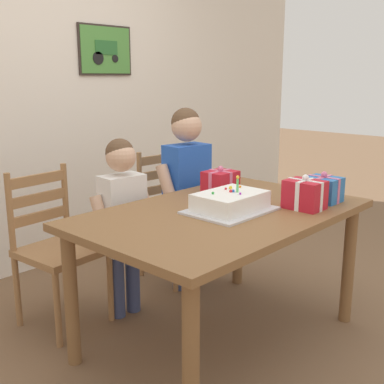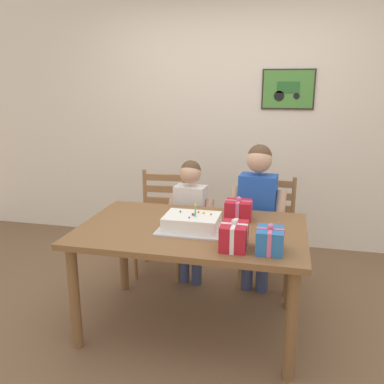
# 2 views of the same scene
# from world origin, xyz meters

# --- Properties ---
(ground_plane) EXTENTS (20.00, 20.00, 0.00)m
(ground_plane) POSITION_xyz_m (0.00, 0.00, 0.00)
(ground_plane) COLOR brown
(back_wall) EXTENTS (6.40, 0.11, 2.60)m
(back_wall) POSITION_xyz_m (0.00, 1.75, 1.30)
(back_wall) COLOR silver
(back_wall) RESTS_ON ground
(dining_table) EXTENTS (1.53, 0.98, 0.75)m
(dining_table) POSITION_xyz_m (0.00, 0.00, 0.66)
(dining_table) COLOR brown
(dining_table) RESTS_ON ground
(birthday_cake) EXTENTS (0.44, 0.34, 0.19)m
(birthday_cake) POSITION_xyz_m (0.01, -0.04, 0.80)
(birthday_cake) COLOR silver
(birthday_cake) RESTS_ON dining_table
(gift_box_red_large) EXTENTS (0.16, 0.19, 0.17)m
(gift_box_red_large) POSITION_xyz_m (0.53, -0.29, 0.82)
(gift_box_red_large) COLOR #286BB7
(gift_box_red_large) RESTS_ON dining_table
(gift_box_beside_cake) EXTENTS (0.19, 0.16, 0.17)m
(gift_box_beside_cake) POSITION_xyz_m (0.29, 0.25, 0.82)
(gift_box_beside_cake) COLOR red
(gift_box_beside_cake) RESTS_ON dining_table
(gift_box_corner_small) EXTENTS (0.16, 0.20, 0.19)m
(gift_box_corner_small) POSITION_xyz_m (0.33, -0.29, 0.83)
(gift_box_corner_small) COLOR red
(gift_box_corner_small) RESTS_ON dining_table
(chair_left) EXTENTS (0.45, 0.45, 0.92)m
(chair_left) POSITION_xyz_m (-0.48, 0.85, 0.47)
(chair_left) COLOR #996B42
(chair_left) RESTS_ON ground
(chair_right) EXTENTS (0.45, 0.45, 0.92)m
(chair_right) POSITION_xyz_m (0.48, 0.85, 0.47)
(chair_right) COLOR #996B42
(chair_right) RESTS_ON ground
(child_older) EXTENTS (0.46, 0.27, 1.24)m
(child_older) POSITION_xyz_m (0.40, 0.63, 0.75)
(child_older) COLOR #38426B
(child_older) RESTS_ON ground
(child_younger) EXTENTS (0.41, 0.24, 1.09)m
(child_younger) POSITION_xyz_m (-0.16, 0.63, 0.66)
(child_younger) COLOR #38426B
(child_younger) RESTS_ON ground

